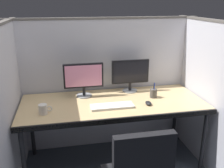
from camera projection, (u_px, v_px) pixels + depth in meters
cubicle_partition_rear at (106, 84)px, 3.01m from camera, size 2.21×0.06×1.57m
cubicle_partition_left at (10, 109)px, 2.32m from camera, size 0.06×1.41×1.57m
cubicle_partition_right at (205, 94)px, 2.69m from camera, size 0.06×1.41×1.57m
desk at (113, 107)px, 2.62m from camera, size 1.90×0.80×0.74m
monitor_left at (84, 78)px, 2.70m from camera, size 0.43×0.17×0.37m
monitor_right at (130, 73)px, 2.85m from camera, size 0.43×0.17×0.37m
keyboard_main at (112, 106)px, 2.48m from camera, size 0.43×0.15×0.02m
computer_mouse at (148, 103)px, 2.54m from camera, size 0.06×0.10×0.04m
coffee_mug at (43, 109)px, 2.32m from camera, size 0.13×0.08×0.09m
pen_cup at (153, 93)px, 2.72m from camera, size 0.08×0.08×0.17m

